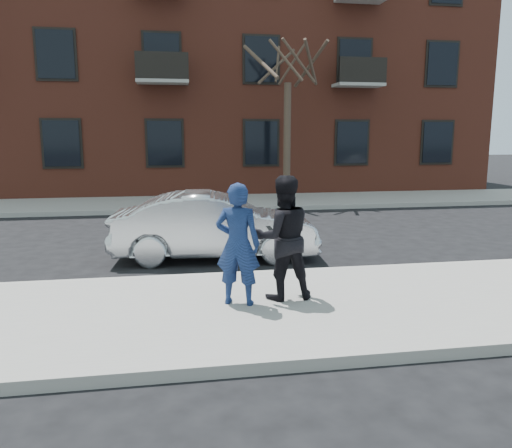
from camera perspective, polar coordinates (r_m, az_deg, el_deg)
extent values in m
plane|color=black|center=(7.36, -11.71, -10.30)|extent=(100.00, 100.00, 0.00)
cube|color=gray|center=(7.10, -11.80, -10.44)|extent=(50.00, 3.50, 0.15)
cube|color=#999691|center=(8.81, -11.39, -6.32)|extent=(50.00, 0.10, 0.15)
cube|color=gray|center=(18.32, -10.55, 2.30)|extent=(50.00, 3.50, 0.15)
cube|color=#999691|center=(16.53, -10.63, 1.45)|extent=(50.00, 0.10, 0.15)
cube|color=brown|center=(25.19, -6.01, 18.07)|extent=(24.00, 10.00, 12.00)
cube|color=black|center=(20.16, 0.61, 9.25)|extent=(1.30, 0.06, 1.70)
cube|color=black|center=(22.77, 20.02, 8.76)|extent=(1.30, 0.06, 1.70)
cube|color=black|center=(20.35, 0.63, 18.29)|extent=(1.30, 0.06, 1.70)
cube|color=black|center=(22.94, 20.53, 16.76)|extent=(1.30, 0.06, 1.70)
cylinder|color=#3A2D22|center=(18.38, 3.57, 9.29)|extent=(0.26, 0.26, 4.20)
imported|color=#B7BABF|center=(10.30, -4.71, -0.23)|extent=(4.28, 1.79, 1.37)
imported|color=navy|center=(7.04, -2.10, -2.32)|extent=(0.74, 0.61, 1.75)
cube|color=black|center=(7.18, -2.16, 1.85)|extent=(0.11, 0.14, 0.08)
imported|color=black|center=(7.30, 3.08, -1.58)|extent=(0.92, 0.73, 1.83)
cube|color=black|center=(7.41, 1.60, -0.51)|extent=(0.10, 0.15, 0.06)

